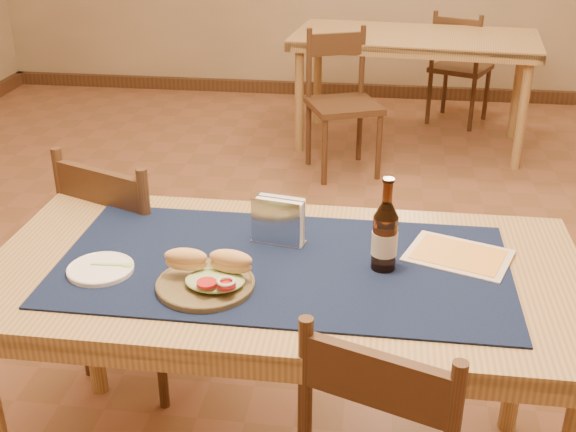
# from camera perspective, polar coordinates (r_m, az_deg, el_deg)

# --- Properties ---
(main_table) EXTENTS (1.60, 0.80, 0.75)m
(main_table) POSITION_cam_1_polar(r_m,az_deg,el_deg) (1.98, -0.39, -6.02)
(main_table) COLOR #A7864F
(main_table) RESTS_ON ground
(placemat) EXTENTS (1.20, 0.60, 0.01)m
(placemat) POSITION_cam_1_polar(r_m,az_deg,el_deg) (1.93, -0.40, -3.86)
(placemat) COLOR #0E1834
(placemat) RESTS_ON main_table
(baseboard) EXTENTS (6.00, 7.00, 0.10)m
(baseboard) POSITION_cam_1_polar(r_m,az_deg,el_deg) (2.98, 1.84, -8.16)
(baseboard) COLOR #462919
(baseboard) RESTS_ON ground
(back_table) EXTENTS (1.63, 0.93, 0.75)m
(back_table) POSITION_cam_1_polar(r_m,az_deg,el_deg) (4.91, 9.97, 13.00)
(back_table) COLOR #A7864F
(back_table) RESTS_ON ground
(chair_main_far) EXTENTS (0.54, 0.54, 0.90)m
(chair_main_far) POSITION_cam_1_polar(r_m,az_deg,el_deg) (2.59, -11.59, -3.47)
(chair_main_far) COLOR #462919
(chair_main_far) RESTS_ON ground
(chair_back_near) EXTENTS (0.52, 0.52, 0.86)m
(chair_back_near) POSITION_cam_1_polar(r_m,az_deg,el_deg) (4.45, 4.29, 9.11)
(chair_back_near) COLOR #462919
(chair_back_near) RESTS_ON ground
(chair_back_far) EXTENTS (0.50, 0.50, 0.83)m
(chair_back_far) POSITION_cam_1_polar(r_m,az_deg,el_deg) (5.49, 13.38, 11.45)
(chair_back_far) COLOR #462919
(chair_back_far) RESTS_ON ground
(sandwich_plate) EXTENTS (0.25, 0.25, 0.10)m
(sandwich_plate) POSITION_cam_1_polar(r_m,az_deg,el_deg) (1.83, -6.32, -4.89)
(sandwich_plate) COLOR brown
(sandwich_plate) RESTS_ON placemat
(side_plate) EXTENTS (0.17, 0.17, 0.01)m
(side_plate) POSITION_cam_1_polar(r_m,az_deg,el_deg) (1.96, -14.60, -4.04)
(side_plate) COLOR white
(side_plate) RESTS_ON placemat
(fork) EXTENTS (0.11, 0.02, 0.00)m
(fork) POSITION_cam_1_polar(r_m,az_deg,el_deg) (1.95, -13.46, -3.77)
(fork) COLOR #91E07B
(fork) RESTS_ON side_plate
(beer_bottle) EXTENTS (0.07, 0.07, 0.26)m
(beer_bottle) POSITION_cam_1_polar(r_m,az_deg,el_deg) (1.89, 7.66, -1.57)
(beer_bottle) COLOR #4C250D
(beer_bottle) RESTS_ON placemat
(napkin_holder) EXTENTS (0.16, 0.08, 0.14)m
(napkin_holder) POSITION_cam_1_polar(r_m,az_deg,el_deg) (2.02, -0.77, -0.46)
(napkin_holder) COLOR silver
(napkin_holder) RESTS_ON placemat
(menu_card) EXTENTS (0.32, 0.28, 0.01)m
(menu_card) POSITION_cam_1_polar(r_m,az_deg,el_deg) (2.02, 13.32, -3.03)
(menu_card) COLOR beige
(menu_card) RESTS_ON placemat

